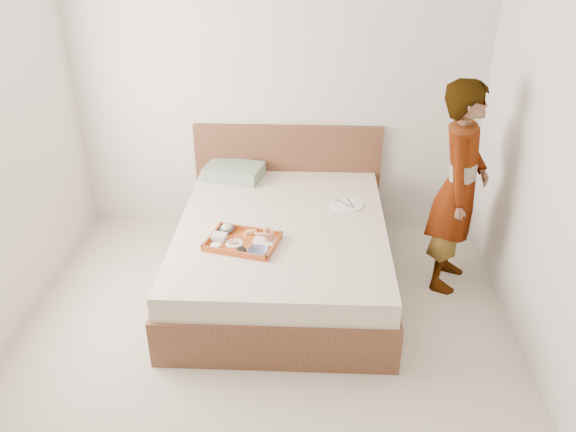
{
  "coord_description": "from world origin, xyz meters",
  "views": [
    {
      "loc": [
        0.31,
        -2.77,
        2.68
      ],
      "look_at": [
        0.14,
        0.9,
        0.65
      ],
      "focal_mm": 36.13,
      "sensor_mm": 36.0,
      "label": 1
    }
  ],
  "objects_px": {
    "bed": "(282,253)",
    "person": "(459,188)",
    "dinner_plate": "(347,204)",
    "tray": "(243,241)"
  },
  "relations": [
    {
      "from": "dinner_plate",
      "to": "person",
      "type": "bearing_deg",
      "value": -16.23
    },
    {
      "from": "dinner_plate",
      "to": "bed",
      "type": "bearing_deg",
      "value": -147.48
    },
    {
      "from": "bed",
      "to": "tray",
      "type": "xyz_separation_m",
      "value": [
        -0.26,
        -0.31,
        0.29
      ]
    },
    {
      "from": "dinner_plate",
      "to": "tray",
      "type": "bearing_deg",
      "value": -140.68
    },
    {
      "from": "person",
      "to": "bed",
      "type": "bearing_deg",
      "value": 115.03
    },
    {
      "from": "bed",
      "to": "tray",
      "type": "relative_size",
      "value": 4.12
    },
    {
      "from": "tray",
      "to": "person",
      "type": "xyz_separation_m",
      "value": [
        1.56,
        0.39,
        0.26
      ]
    },
    {
      "from": "bed",
      "to": "person",
      "type": "distance_m",
      "value": 1.41
    },
    {
      "from": "person",
      "to": "tray",
      "type": "bearing_deg",
      "value": 125.33
    },
    {
      "from": "bed",
      "to": "dinner_plate",
      "type": "height_order",
      "value": "dinner_plate"
    }
  ]
}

